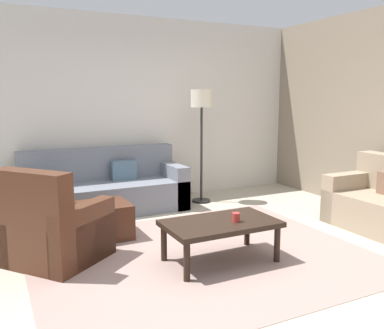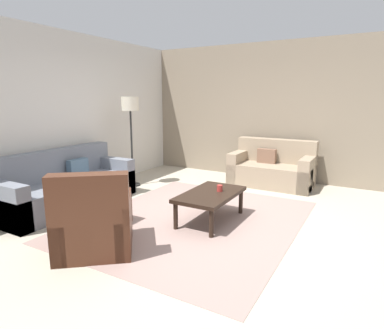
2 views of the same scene
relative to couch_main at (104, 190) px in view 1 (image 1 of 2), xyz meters
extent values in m
plane|color=#B2A893|center=(0.45, -2.11, -0.30)|extent=(8.00, 8.00, 0.00)
cube|color=silver|center=(0.45, 0.49, 1.10)|extent=(6.00, 0.12, 2.80)
cube|color=gray|center=(0.45, -2.11, -0.29)|extent=(3.32, 2.77, 0.01)
cube|color=slate|center=(0.00, -0.10, -0.09)|extent=(2.22, 0.88, 0.42)
cube|color=slate|center=(0.00, 0.22, 0.14)|extent=(2.22, 0.24, 0.88)
cube|color=slate|center=(-1.01, -0.10, 0.01)|extent=(0.20, 0.88, 0.62)
cube|color=slate|center=(1.01, -0.10, 0.01)|extent=(0.20, 0.88, 0.62)
cube|color=slate|center=(0.30, 0.00, 0.26)|extent=(0.36, 0.12, 0.28)
cube|color=gray|center=(2.82, -1.85, 0.01)|extent=(0.85, 0.20, 0.62)
cube|color=#4C2819|center=(-0.87, -1.59, -0.08)|extent=(1.12, 1.12, 0.44)
cube|color=#4C2819|center=(-1.10, -1.77, 0.18)|extent=(0.66, 0.75, 0.95)
cube|color=#4C2819|center=(-0.67, -1.83, 0.00)|extent=(0.72, 0.63, 0.60)
cube|color=#4C2819|center=(-1.07, -1.34, 0.00)|extent=(0.72, 0.63, 0.60)
cube|color=#4C2819|center=(-0.28, -1.11, -0.10)|extent=(0.56, 0.56, 0.40)
cylinder|color=black|center=(0.06, -2.59, -0.12)|extent=(0.06, 0.06, 0.36)
cylinder|color=black|center=(1.04, -2.59, -0.12)|extent=(0.06, 0.06, 0.36)
cylinder|color=black|center=(0.06, -2.07, -0.12)|extent=(0.06, 0.06, 0.36)
cylinder|color=black|center=(1.04, -2.07, -0.12)|extent=(0.06, 0.06, 0.36)
cube|color=black|center=(0.55, -2.33, 0.09)|extent=(1.10, 0.64, 0.05)
cylinder|color=#B2332D|center=(0.67, -2.41, 0.16)|extent=(0.08, 0.08, 0.09)
cylinder|color=black|center=(1.47, -0.17, -0.28)|extent=(0.28, 0.28, 0.03)
cylinder|color=#262626|center=(1.47, -0.17, 0.43)|extent=(0.04, 0.04, 1.45)
cylinder|color=beige|center=(1.47, -0.17, 1.28)|extent=(0.32, 0.32, 0.26)
camera|label=1|loc=(-1.42, -5.66, 1.31)|focal=38.58mm
camera|label=2|loc=(-3.31, -4.24, 1.40)|focal=30.37mm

